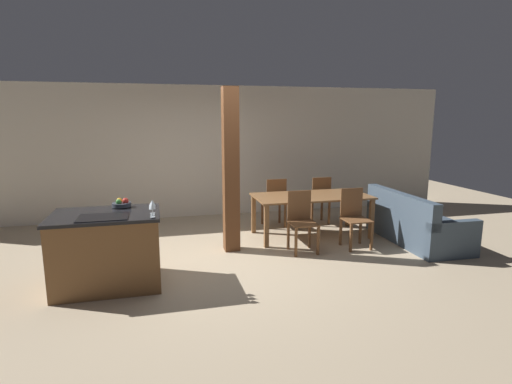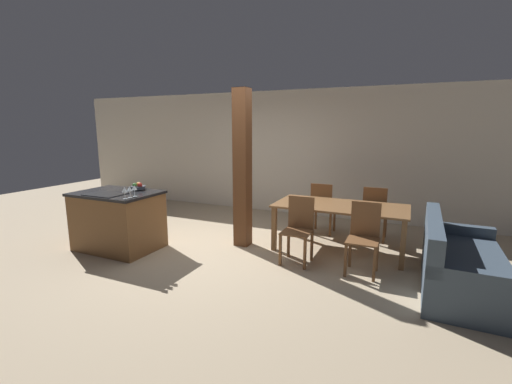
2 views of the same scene
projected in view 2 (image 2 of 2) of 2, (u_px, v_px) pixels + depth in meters
ground_plane at (216, 250)px, 5.39m from camera, size 16.00×16.00×0.00m
wall_back at (280, 153)px, 7.66m from camera, size 11.20×0.08×2.70m
kitchen_island at (118, 220)px, 5.41m from camera, size 1.27×0.90×0.93m
fruit_bowl at (138, 187)px, 5.52m from camera, size 0.24×0.24×0.11m
wine_glass_near at (125, 190)px, 4.75m from camera, size 0.08×0.08×0.17m
wine_glass_middle at (130, 189)px, 4.83m from camera, size 0.08×0.08×0.17m
wine_glass_far at (134, 188)px, 4.91m from camera, size 0.08×0.08×0.17m
dining_table at (340, 210)px, 5.30m from camera, size 1.99×0.98×0.73m
dining_chair_near_left at (298, 228)px, 4.87m from camera, size 0.40×0.40×0.94m
dining_chair_near_right at (364, 236)px, 4.51m from camera, size 0.40×0.40×0.94m
dining_chair_far_left at (322, 207)px, 6.15m from camera, size 0.40×0.40×0.94m
dining_chair_far_right at (375, 212)px, 5.79m from camera, size 0.40×0.40×0.94m
couch at (459, 266)px, 4.08m from camera, size 0.90×1.89×0.84m
timber_post at (242, 169)px, 5.43m from camera, size 0.23×0.23×2.50m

